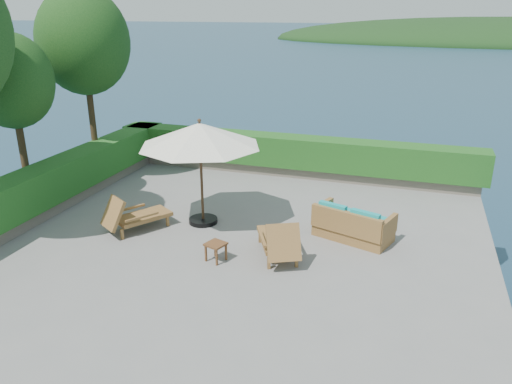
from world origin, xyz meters
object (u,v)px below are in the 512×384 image
(lounge_right, at_px, (279,240))
(wicker_loveseat, at_px, (352,226))
(lounge_left, at_px, (134,216))
(patio_umbrella, at_px, (200,136))
(side_table, at_px, (216,246))

(lounge_right, bearing_deg, wicker_loveseat, 19.91)
(lounge_left, relative_size, lounge_right, 0.95)
(lounge_left, distance_m, lounge_right, 3.93)
(wicker_loveseat, bearing_deg, patio_umbrella, -158.23)
(side_table, xyz_separation_m, wicker_loveseat, (2.76, 2.09, -0.00))
(wicker_loveseat, bearing_deg, lounge_left, -148.64)
(patio_umbrella, distance_m, lounge_right, 3.37)
(side_table, bearing_deg, lounge_right, 24.41)
(lounge_left, height_order, lounge_right, lounge_right)
(patio_umbrella, bearing_deg, wicker_loveseat, 3.19)
(patio_umbrella, xyz_separation_m, lounge_left, (-1.48, -1.00, -1.96))
(lounge_right, xyz_separation_m, side_table, (-1.30, -0.59, -0.07))
(lounge_left, relative_size, side_table, 3.51)
(lounge_left, bearing_deg, lounge_right, 28.32)
(patio_umbrella, bearing_deg, lounge_left, -145.85)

